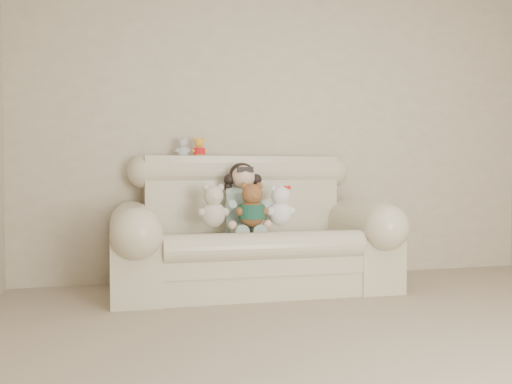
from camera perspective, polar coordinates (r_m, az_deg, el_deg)
The scene contains 9 objects.
floor at distance 2.79m, azimuth 19.12°, elevation -16.85°, with size 5.00×5.00×0.00m, color gray.
wall_back at distance 4.94m, azimuth 3.04°, elevation 6.66°, with size 4.50×4.50×0.00m, color beige.
sofa at distance 4.34m, azimuth -0.33°, elevation -3.05°, with size 2.10×0.95×1.03m, color #BEB799, non-canonical shape.
seated_child at distance 4.40m, azimuth -1.29°, elevation -0.57°, with size 0.34×0.41×0.56m, color #2F6851, non-canonical shape.
brown_teddy at distance 4.19m, azimuth -0.43°, elevation -0.84°, with size 0.24×0.19×0.38m, color brown, non-canonical shape.
white_cat at distance 4.29m, azimuth 2.42°, elevation -0.94°, with size 0.23×0.18×0.36m, color white, non-canonical shape.
cream_teddy at distance 4.17m, azimuth -4.28°, elevation -0.96°, with size 0.23×0.18×0.37m, color beige, non-canonical shape.
yellow_mini_bear at distance 4.60m, azimuth -5.66°, elevation 4.57°, with size 0.12×0.09×0.19m, color #FFB135, non-canonical shape.
grey_mini_plush at distance 4.60m, azimuth -7.28°, elevation 4.57°, with size 0.12×0.09×0.19m, color silver, non-canonical shape.
Camera 1 is at (-1.46, -2.21, 0.90)m, focal length 40.28 mm.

